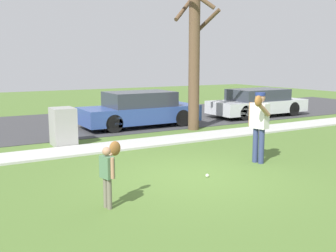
{
  "coord_description": "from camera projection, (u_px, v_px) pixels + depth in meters",
  "views": [
    {
      "loc": [
        -4.64,
        -6.93,
        2.47
      ],
      "look_at": [
        -0.15,
        0.85,
        1.0
      ],
      "focal_mm": 42.19,
      "sensor_mm": 36.0,
      "label": 1
    }
  ],
  "objects": [
    {
      "name": "person_child",
      "position": [
        109.0,
        167.0,
        6.68
      ],
      "size": [
        0.46,
        0.5,
        1.1
      ],
      "rotation": [
        0.0,
        0.0,
        0.23
      ],
      "color": "#6B6656",
      "rests_on": "ground"
    },
    {
      "name": "utility_cabinet",
      "position": [
        63.0,
        127.0,
        11.69
      ],
      "size": [
        0.65,
        0.79,
        1.13
      ],
      "primitive_type": "cube",
      "color": "gray",
      "rests_on": "ground"
    },
    {
      "name": "street_tree_near",
      "position": [
        194.0,
        44.0,
        14.0
      ],
      "size": [
        1.85,
        1.89,
        5.85
      ],
      "color": "brown",
      "rests_on": "ground"
    },
    {
      "name": "sidewalk_strip",
      "position": [
        126.0,
        145.0,
        11.68
      ],
      "size": [
        36.0,
        1.2,
        0.06
      ],
      "primitive_type": "cube",
      "color": "#B2B2AD",
      "rests_on": "ground"
    },
    {
      "name": "parked_wagon_blue",
      "position": [
        140.0,
        110.0,
        15.03
      ],
      "size": [
        4.5,
        1.8,
        1.33
      ],
      "rotation": [
        0.0,
        0.0,
        3.14
      ],
      "color": "#2D478C",
      "rests_on": "road_surface"
    },
    {
      "name": "road_surface",
      "position": [
        76.0,
        123.0,
        15.96
      ],
      "size": [
        36.0,
        6.8,
        0.02
      ],
      "primitive_type": "cube",
      "color": "#38383A",
      "rests_on": "ground"
    },
    {
      "name": "baseball",
      "position": [
        207.0,
        176.0,
        8.52
      ],
      "size": [
        0.07,
        0.07,
        0.07
      ],
      "primitive_type": "sphere",
      "color": "white",
      "rests_on": "ground"
    },
    {
      "name": "person_adult",
      "position": [
        259.0,
        120.0,
        9.53
      ],
      "size": [
        0.67,
        0.75,
        1.73
      ],
      "rotation": [
        0.0,
        0.0,
        -2.91
      ],
      "color": "navy",
      "rests_on": "ground"
    },
    {
      "name": "parked_sedan_silver",
      "position": [
        257.0,
        103.0,
        17.91
      ],
      "size": [
        4.6,
        1.8,
        1.23
      ],
      "rotation": [
        0.0,
        0.0,
        3.14
      ],
      "color": "silver",
      "rests_on": "road_surface"
    },
    {
      "name": "ground_plane",
      "position": [
        128.0,
        147.0,
        11.6
      ],
      "size": [
        48.0,
        48.0,
        0.0
      ],
      "primitive_type": "plane",
      "color": "#4C6B2D"
    }
  ]
}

